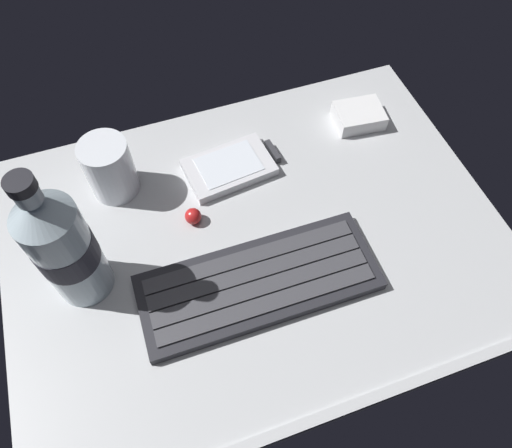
{
  "coord_description": "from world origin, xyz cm",
  "views": [
    {
      "loc": [
        -10.64,
        -30.3,
        54.34
      ],
      "look_at": [
        0.0,
        0.0,
        3.0
      ],
      "focal_mm": 33.98,
      "sensor_mm": 36.0,
      "label": 1
    }
  ],
  "objects_px": {
    "keyboard": "(258,282)",
    "water_bottle": "(63,247)",
    "juice_cup": "(110,170)",
    "charger_block": "(359,116)",
    "handheld_device": "(233,166)",
    "trackball_mouse": "(193,216)"
  },
  "relations": [
    {
      "from": "keyboard",
      "to": "water_bottle",
      "type": "xyz_separation_m",
      "value": [
        -0.2,
        0.07,
        0.08
      ]
    },
    {
      "from": "handheld_device",
      "to": "charger_block",
      "type": "distance_m",
      "value": 0.21
    },
    {
      "from": "juice_cup",
      "to": "handheld_device",
      "type": "bearing_deg",
      "value": -8.07
    },
    {
      "from": "juice_cup",
      "to": "trackball_mouse",
      "type": "height_order",
      "value": "juice_cup"
    },
    {
      "from": "handheld_device",
      "to": "trackball_mouse",
      "type": "distance_m",
      "value": 0.1
    },
    {
      "from": "trackball_mouse",
      "to": "handheld_device",
      "type": "bearing_deg",
      "value": 40.4
    },
    {
      "from": "juice_cup",
      "to": "keyboard",
      "type": "bearing_deg",
      "value": -56.51
    },
    {
      "from": "water_bottle",
      "to": "trackball_mouse",
      "type": "xyz_separation_m",
      "value": [
        0.15,
        0.04,
        -0.08
      ]
    },
    {
      "from": "keyboard",
      "to": "water_bottle",
      "type": "distance_m",
      "value": 0.23
    },
    {
      "from": "juice_cup",
      "to": "charger_block",
      "type": "relative_size",
      "value": 1.21
    },
    {
      "from": "trackball_mouse",
      "to": "charger_block",
      "type": "bearing_deg",
      "value": 17.73
    },
    {
      "from": "keyboard",
      "to": "juice_cup",
      "type": "relative_size",
      "value": 3.42
    },
    {
      "from": "water_bottle",
      "to": "keyboard",
      "type": "bearing_deg",
      "value": -20.3
    },
    {
      "from": "keyboard",
      "to": "handheld_device",
      "type": "relative_size",
      "value": 2.18
    },
    {
      "from": "keyboard",
      "to": "water_bottle",
      "type": "relative_size",
      "value": 1.4
    },
    {
      "from": "handheld_device",
      "to": "juice_cup",
      "type": "distance_m",
      "value": 0.17
    },
    {
      "from": "charger_block",
      "to": "handheld_device",
      "type": "bearing_deg",
      "value": -172.98
    },
    {
      "from": "juice_cup",
      "to": "trackball_mouse",
      "type": "bearing_deg",
      "value": -45.74
    },
    {
      "from": "handheld_device",
      "to": "trackball_mouse",
      "type": "bearing_deg",
      "value": -139.6
    },
    {
      "from": "keyboard",
      "to": "trackball_mouse",
      "type": "xyz_separation_m",
      "value": [
        -0.05,
        0.12,
        0.0
      ]
    },
    {
      "from": "keyboard",
      "to": "trackball_mouse",
      "type": "distance_m",
      "value": 0.13
    },
    {
      "from": "water_bottle",
      "to": "charger_block",
      "type": "relative_size",
      "value": 2.97
    }
  ]
}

